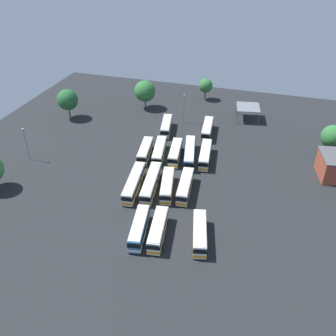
# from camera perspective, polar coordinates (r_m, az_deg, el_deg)

# --- Properties ---
(ground_plane) EXTENTS (122.96, 122.96, 0.00)m
(ground_plane) POSITION_cam_1_polar(r_m,az_deg,el_deg) (91.32, 0.56, -0.85)
(ground_plane) COLOR black
(bus_row0_slot1) EXTENTS (11.26, 4.65, 3.36)m
(bus_row0_slot1) POSITION_cam_1_polar(r_m,az_deg,el_deg) (109.80, -0.25, 6.59)
(bus_row0_slot1) COLOR silver
(bus_row0_slot1) RESTS_ON ground_plane
(bus_row0_slot4) EXTENTS (11.67, 3.72, 3.36)m
(bus_row0_slot4) POSITION_cam_1_polar(r_m,az_deg,el_deg) (108.85, 6.22, 6.13)
(bus_row0_slot4) COLOR silver
(bus_row0_slot4) RESTS_ON ground_plane
(bus_row1_slot0) EXTENTS (11.15, 4.22, 3.36)m
(bus_row1_slot0) POSITION_cam_1_polar(r_m,az_deg,el_deg) (97.31, -3.59, 2.70)
(bus_row1_slot0) COLOR silver
(bus_row1_slot0) RESTS_ON ground_plane
(bus_row1_slot1) EXTENTS (12.22, 4.66, 3.36)m
(bus_row1_slot1) POSITION_cam_1_polar(r_m,az_deg,el_deg) (97.05, -1.35, 2.67)
(bus_row1_slot1) COLOR silver
(bus_row1_slot1) RESTS_ON ground_plane
(bus_row1_slot2) EXTENTS (11.26, 4.07, 3.36)m
(bus_row1_slot2) POSITION_cam_1_polar(r_m,az_deg,el_deg) (96.48, 1.17, 2.47)
(bus_row1_slot2) COLOR silver
(bus_row1_slot2) RESTS_ON ground_plane
(bus_row1_slot3) EXTENTS (14.24, 5.31, 3.36)m
(bus_row1_slot3) POSITION_cam_1_polar(r_m,az_deg,el_deg) (96.52, 3.42, 2.43)
(bus_row1_slot3) COLOR teal
(bus_row1_slot3) RESTS_ON ground_plane
(bus_row1_slot4) EXTENTS (12.14, 3.94, 3.36)m
(bus_row1_slot4) POSITION_cam_1_polar(r_m,az_deg,el_deg) (96.02, 5.88, 2.12)
(bus_row1_slot4) COLOR silver
(bus_row1_slot4) RESTS_ON ground_plane
(bus_row2_slot0) EXTENTS (14.23, 4.42, 3.36)m
(bus_row2_slot0) POSITION_cam_1_polar(r_m,az_deg,el_deg) (85.39, -5.33, -2.30)
(bus_row2_slot0) COLOR silver
(bus_row2_slot0) RESTS_ON ground_plane
(bus_row2_slot1) EXTENTS (14.23, 4.35, 3.36)m
(bus_row2_slot1) POSITION_cam_1_polar(r_m,az_deg,el_deg) (85.07, -2.65, -2.33)
(bus_row2_slot1) COLOR silver
(bus_row2_slot1) RESTS_ON ground_plane
(bus_row2_slot2) EXTENTS (11.58, 4.84, 3.36)m
(bus_row2_slot2) POSITION_cam_1_polar(r_m,az_deg,el_deg) (84.19, -0.11, -2.72)
(bus_row2_slot2) COLOR silver
(bus_row2_slot2) RESTS_ON ground_plane
(bus_row2_slot3) EXTENTS (11.76, 3.72, 3.36)m
(bus_row2_slot3) POSITION_cam_1_polar(r_m,az_deg,el_deg) (84.03, 2.73, -2.85)
(bus_row2_slot3) COLOR silver
(bus_row2_slot3) RESTS_ON ground_plane
(bus_row3_slot1) EXTENTS (11.40, 4.41, 3.36)m
(bus_row3_slot1) POSITION_cam_1_polar(r_m,az_deg,el_deg) (73.37, -4.54, -9.36)
(bus_row3_slot1) COLOR teal
(bus_row3_slot1) RESTS_ON ground_plane
(bus_row3_slot2) EXTENTS (11.36, 4.13, 3.36)m
(bus_row3_slot2) POSITION_cam_1_polar(r_m,az_deg,el_deg) (72.83, -1.56, -9.64)
(bus_row3_slot2) COLOR silver
(bus_row3_slot2) RESTS_ON ground_plane
(bus_row3_slot4) EXTENTS (11.20, 4.92, 3.36)m
(bus_row3_slot4) POSITION_cam_1_polar(r_m,az_deg,el_deg) (72.34, 5.01, -10.15)
(bus_row3_slot4) COLOR silver
(bus_row3_slot4) RESTS_ON ground_plane
(depot_building) EXTENTS (10.02, 7.93, 5.93)m
(depot_building) POSITION_cam_1_polar(r_m,az_deg,el_deg) (97.51, 24.50, 0.30)
(depot_building) COLOR #99422D
(depot_building) RESTS_ON ground_plane
(maintenance_shelter) EXTENTS (8.74, 8.28, 4.32)m
(maintenance_shelter) POSITION_cam_1_polar(r_m,az_deg,el_deg) (119.28, 12.49, 9.30)
(maintenance_shelter) COLOR slate
(maintenance_shelter) RESTS_ON ground_plane
(lamp_post_mid_lot) EXTENTS (0.56, 0.28, 9.28)m
(lamp_post_mid_lot) POSITION_cam_1_polar(r_m,az_deg,el_deg) (101.08, -21.40, 3.67)
(lamp_post_mid_lot) COLOR slate
(lamp_post_mid_lot) RESTS_ON ground_plane
(lamp_post_far_corner) EXTENTS (0.56, 0.28, 9.53)m
(lamp_post_far_corner) POSITION_cam_1_polar(r_m,az_deg,el_deg) (113.78, 2.52, 9.46)
(lamp_post_far_corner) COLOR slate
(lamp_post_far_corner) RESTS_ON ground_plane
(tree_north_edge) EXTENTS (7.06, 7.06, 9.57)m
(tree_north_edge) POSITION_cam_1_polar(r_m,az_deg,el_deg) (124.07, -3.66, 11.96)
(tree_north_edge) COLOR brown
(tree_north_edge) RESTS_ON ground_plane
(tree_northeast) EXTENTS (4.90, 4.90, 7.59)m
(tree_northeast) POSITION_cam_1_polar(r_m,az_deg,el_deg) (131.77, 5.94, 12.75)
(tree_northeast) COLOR brown
(tree_northeast) RESTS_ON ground_plane
(tree_west_edge) EXTENTS (6.36, 6.36, 8.12)m
(tree_west_edge) POSITION_cam_1_polar(r_m,az_deg,el_deg) (106.99, 24.52, 4.49)
(tree_west_edge) COLOR brown
(tree_west_edge) RESTS_ON ground_plane
(tree_south_edge) EXTENTS (6.58, 6.58, 9.56)m
(tree_south_edge) POSITION_cam_1_polar(r_m,az_deg,el_deg) (120.81, -15.53, 10.30)
(tree_south_edge) COLOR brown
(tree_south_edge) RESTS_ON ground_plane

